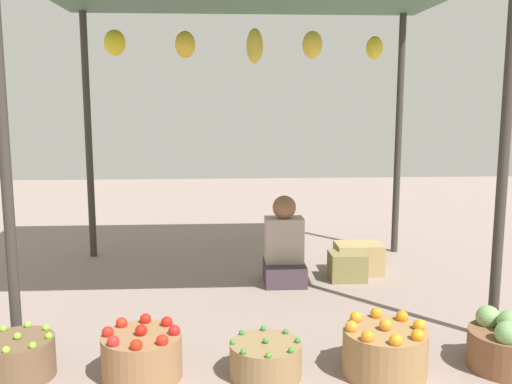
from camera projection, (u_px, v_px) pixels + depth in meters
The scene contains 10 objects.
ground_plane at pixel (252, 288), 5.02m from camera, with size 14.00×14.00×0.00m, color gray.
market_stall_structure at pixel (251, 10), 4.65m from camera, with size 3.49×2.59×2.52m.
vendor_person at pixel (284, 249), 5.17m from camera, with size 0.36×0.44×0.78m.
basket_limes at pixel (19, 357), 3.41m from camera, with size 0.42×0.42×0.27m.
basket_red_tomatoes at pixel (142, 355), 3.40m from camera, with size 0.47×0.47×0.32m.
basket_green_chilies at pixel (265, 359), 3.42m from camera, with size 0.43×0.43×0.24m.
basket_oranges at pixel (385, 350), 3.44m from camera, with size 0.50×0.50×0.34m.
basket_cabbages at pixel (508, 345), 3.51m from camera, with size 0.47×0.47×0.37m.
wooden_crate_near_vendor at pixel (347, 266), 5.24m from camera, with size 0.32×0.27×0.25m, color olive.
wooden_crate_stacked_rear at pixel (359, 258), 5.43m from camera, with size 0.43×0.30×0.29m, color tan.
Camera 1 is at (-0.25, -4.81, 1.63)m, focal length 40.62 mm.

